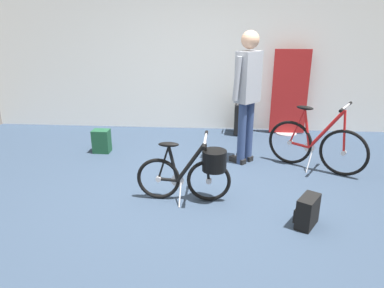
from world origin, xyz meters
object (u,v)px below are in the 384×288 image
(visitor_near_wall, at_px, (248,89))
(backpack_on_floor, at_px, (102,141))
(floor_banner_stand, at_px, (289,98))
(handbag_on_floor, at_px, (307,212))
(rolling_suitcase, at_px, (240,118))
(folding_bike_foreground, at_px, (195,170))
(display_bike_left, at_px, (316,144))

(visitor_near_wall, height_order, backpack_on_floor, visitor_near_wall)
(visitor_near_wall, distance_m, backpack_on_floor, 2.28)
(floor_banner_stand, height_order, handbag_on_floor, floor_banner_stand)
(rolling_suitcase, bearing_deg, visitor_near_wall, -90.17)
(rolling_suitcase, relative_size, handbag_on_floor, 2.60)
(folding_bike_foreground, bearing_deg, handbag_on_floor, -21.05)
(display_bike_left, relative_size, handbag_on_floor, 3.56)
(rolling_suitcase, xyz_separation_m, handbag_on_floor, (0.49, -2.89, -0.13))
(display_bike_left, bearing_deg, floor_banner_stand, 93.20)
(backpack_on_floor, bearing_deg, floor_banner_stand, 21.14)
(rolling_suitcase, bearing_deg, folding_bike_foreground, -103.93)
(folding_bike_foreground, bearing_deg, display_bike_left, 32.92)
(backpack_on_floor, distance_m, handbag_on_floor, 3.17)
(folding_bike_foreground, relative_size, display_bike_left, 0.90)
(floor_banner_stand, bearing_deg, backpack_on_floor, -158.86)
(rolling_suitcase, height_order, handbag_on_floor, rolling_suitcase)
(floor_banner_stand, bearing_deg, visitor_near_wall, -121.15)
(folding_bike_foreground, xyz_separation_m, rolling_suitcase, (0.61, 2.46, -0.08))
(visitor_near_wall, xyz_separation_m, handbag_on_floor, (0.50, -1.59, -0.87))
(floor_banner_stand, distance_m, folding_bike_foreground, 2.91)
(display_bike_left, xyz_separation_m, rolling_suitcase, (-0.90, 1.48, -0.06))
(floor_banner_stand, distance_m, backpack_on_floor, 3.17)
(floor_banner_stand, xyz_separation_m, rolling_suitcase, (-0.82, -0.06, -0.35))
(floor_banner_stand, xyz_separation_m, display_bike_left, (0.09, -1.54, -0.29))
(rolling_suitcase, relative_size, backpack_on_floor, 2.40)
(folding_bike_foreground, height_order, handbag_on_floor, folding_bike_foreground)
(rolling_suitcase, height_order, backpack_on_floor, rolling_suitcase)
(floor_banner_stand, bearing_deg, rolling_suitcase, -175.63)
(visitor_near_wall, distance_m, handbag_on_floor, 1.88)
(folding_bike_foreground, bearing_deg, floor_banner_stand, 60.48)
(folding_bike_foreground, xyz_separation_m, visitor_near_wall, (0.61, 1.16, 0.66))
(floor_banner_stand, height_order, backpack_on_floor, floor_banner_stand)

